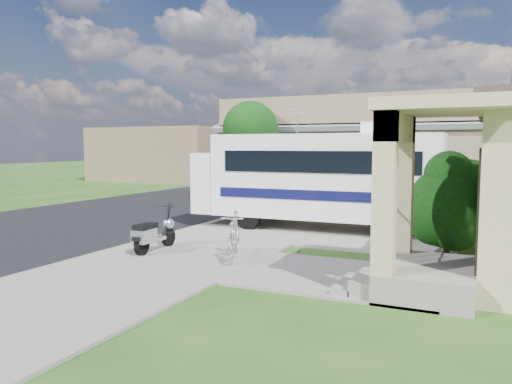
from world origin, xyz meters
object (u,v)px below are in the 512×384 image
at_px(scooter, 153,234).
at_px(garden_hose, 380,267).
at_px(bicycle, 234,238).
at_px(pickup_truck, 253,180).
at_px(van, 285,173).
at_px(shrub, 451,204).
at_px(motorhome, 318,176).

distance_m(scooter, garden_hose, 5.43).
relative_size(bicycle, pickup_truck, 0.29).
bearing_deg(scooter, van, 100.35).
height_order(bicycle, garden_hose, bicycle).
bearing_deg(garden_hose, bicycle, -171.20).
bearing_deg(shrub, motorhome, 146.33).
bearing_deg(pickup_truck, scooter, 106.68).
bearing_deg(motorhome, shrub, -35.61).
xyz_separation_m(motorhome, bicycle, (-0.38, -4.97, -1.16)).
xyz_separation_m(motorhome, van, (-7.20, 15.39, -0.82)).
bearing_deg(van, bicycle, -74.38).
xyz_separation_m(bicycle, van, (-6.82, 20.36, 0.34)).
relative_size(pickup_truck, van, 1.01).
xyz_separation_m(van, garden_hose, (10.04, -19.86, -0.79)).
bearing_deg(bicycle, pickup_truck, 93.01).
bearing_deg(motorhome, garden_hose, -59.60).
relative_size(shrub, bicycle, 1.43).
relative_size(shrub, pickup_truck, 0.42).
height_order(bicycle, pickup_truck, pickup_truck).
xyz_separation_m(motorhome, shrub, (4.09, -2.72, -0.39)).
height_order(van, garden_hose, van).
height_order(motorhome, scooter, motorhome).
relative_size(shrub, van, 0.42).
distance_m(shrub, bicycle, 5.06).
bearing_deg(shrub, pickup_truck, 132.07).
bearing_deg(scooter, motorhome, 61.22).
height_order(bicycle, van, van).
height_order(scooter, van, van).
relative_size(motorhome, garden_hose, 20.83).
bearing_deg(pickup_truck, van, -83.02).
height_order(motorhome, pickup_truck, motorhome).
bearing_deg(garden_hose, van, 116.80).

